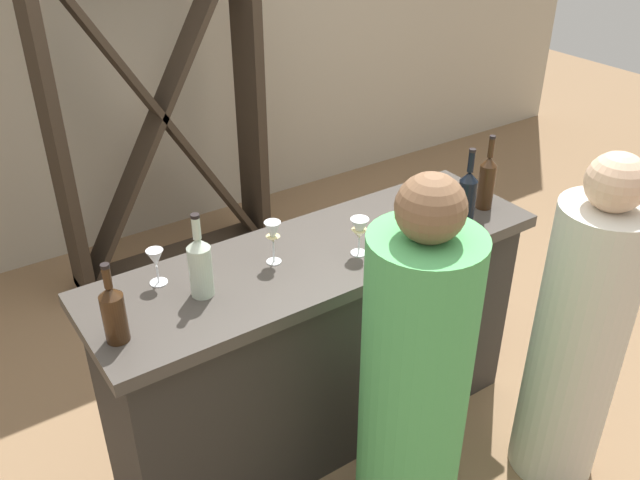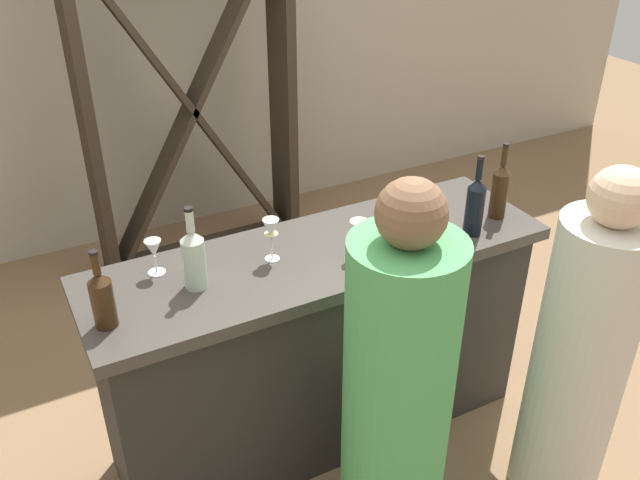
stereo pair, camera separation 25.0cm
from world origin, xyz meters
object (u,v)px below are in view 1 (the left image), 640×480
wine_bottle_center_near_black (467,197)px  wine_glass_near_center (273,234)px  wine_bottle_second_right_amber_brown (487,181)px  person_left_guest (414,393)px  person_center_guest (578,340)px  wine_bottle_second_left_clear_pale (200,265)px  wine_rack (159,114)px  wine_bottle_leftmost_amber_brown (114,312)px  wine_glass_near_left (359,230)px  wine_glass_near_right (156,260)px

wine_bottle_center_near_black → wine_glass_near_center: wine_bottle_center_near_black is taller
wine_bottle_second_right_amber_brown → person_left_guest: (-0.81, -0.50, -0.37)m
wine_bottle_center_near_black → person_left_guest: size_ratio=0.22×
wine_bottle_center_near_black → person_center_guest: bearing=-79.3°
wine_bottle_second_left_clear_pale → person_center_guest: 1.45m
wine_rack → wine_bottle_second_left_clear_pale: 1.74m
wine_bottle_second_left_clear_pale → wine_glass_near_center: wine_bottle_second_left_clear_pale is taller
wine_rack → wine_bottle_center_near_black: size_ratio=5.84×
person_left_guest → wine_rack: bearing=-11.3°
wine_bottle_leftmost_amber_brown → wine_bottle_center_near_black: (1.43, -0.08, 0.02)m
wine_bottle_center_near_black → wine_glass_near_left: wine_bottle_center_near_black is taller
wine_bottle_center_near_black → wine_glass_near_right: wine_bottle_center_near_black is taller
wine_glass_near_center → person_center_guest: (0.89, -0.74, -0.40)m
wine_glass_near_center → wine_glass_near_right: (-0.41, 0.11, -0.02)m
wine_bottle_center_near_black → person_left_guest: 0.85m
wine_glass_near_center → wine_bottle_center_near_black: bearing=-13.9°
wine_glass_near_left → wine_bottle_leftmost_amber_brown: bearing=179.2°
wine_bottle_leftmost_amber_brown → person_left_guest: bearing=-32.8°
wine_bottle_leftmost_amber_brown → wine_glass_near_center: wine_bottle_leftmost_amber_brown is taller
wine_glass_near_left → wine_rack: bearing=92.3°
wine_bottle_center_near_black → wine_bottle_second_right_amber_brown: size_ratio=1.03×
wine_bottle_center_near_black → wine_bottle_second_left_clear_pale: bearing=172.0°
wine_glass_near_left → person_center_guest: (0.59, -0.61, -0.38)m
wine_bottle_center_near_black → wine_glass_near_center: (-0.79, 0.19, -0.01)m
wine_bottle_center_near_black → wine_bottle_second_right_amber_brown: wine_bottle_center_near_black is taller
wine_glass_near_right → wine_bottle_second_right_amber_brown: bearing=-9.8°
wine_bottle_second_right_amber_brown → person_center_guest: person_center_guest is taller
wine_glass_near_center → wine_bottle_second_right_amber_brown: bearing=-7.5°
person_center_guest → wine_bottle_second_right_amber_brown: bearing=-15.9°
wine_bottle_second_left_clear_pale → wine_glass_near_center: 0.31m
wine_bottle_leftmost_amber_brown → person_left_guest: person_left_guest is taller
wine_rack → wine_glass_near_right: 1.64m
wine_rack → person_left_guest: 2.27m
wine_bottle_second_left_clear_pale → wine_glass_near_left: 0.61m
wine_bottle_center_near_black → wine_glass_near_left: bearing=172.4°
wine_bottle_second_right_amber_brown → person_center_guest: (-0.08, -0.61, -0.40)m
wine_glass_near_left → wine_glass_near_center: bearing=156.6°
wine_bottle_center_near_black → wine_rack: bearing=107.1°
person_left_guest → person_center_guest: 0.74m
wine_bottle_leftmost_amber_brown → person_left_guest: 1.02m
wine_glass_near_right → person_left_guest: (0.57, -0.74, -0.35)m
wine_bottle_second_right_amber_brown → wine_glass_near_center: (-0.97, 0.13, -0.00)m
wine_bottle_center_near_black → person_center_guest: size_ratio=0.24×
wine_bottle_second_right_amber_brown → wine_glass_near_left: (-0.67, -0.00, -0.02)m
wine_glass_near_center → wine_glass_near_left: bearing=-23.4°
wine_bottle_second_left_clear_pale → wine_rack: bearing=72.0°
wine_rack → wine_bottle_leftmost_amber_brown: wine_rack is taller
wine_bottle_center_near_black → wine_glass_near_center: size_ratio=1.97×
wine_bottle_second_left_clear_pale → wine_bottle_second_right_amber_brown: wine_bottle_second_right_amber_brown is taller
wine_bottle_second_left_clear_pale → wine_glass_near_center: size_ratio=1.84×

